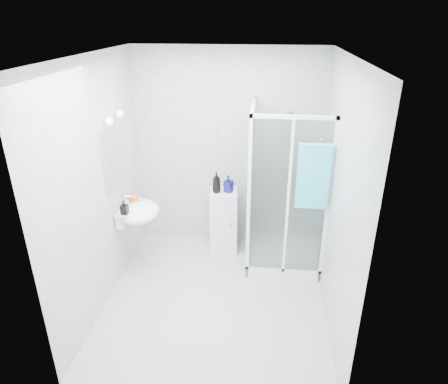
# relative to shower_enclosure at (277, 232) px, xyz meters

# --- Properties ---
(room) EXTENTS (2.40, 2.60, 2.60)m
(room) POSITION_rel_shower_enclosure_xyz_m (-0.67, -0.77, 0.85)
(room) COLOR silver
(room) RESTS_ON ground
(shower_enclosure) EXTENTS (0.90, 0.95, 2.00)m
(shower_enclosure) POSITION_rel_shower_enclosure_xyz_m (0.00, 0.00, 0.00)
(shower_enclosure) COLOR white
(shower_enclosure) RESTS_ON ground
(wall_basin) EXTENTS (0.46, 0.56, 0.35)m
(wall_basin) POSITION_rel_shower_enclosure_xyz_m (-1.66, -0.32, 0.35)
(wall_basin) COLOR white
(wall_basin) RESTS_ON ground
(mirror) EXTENTS (0.02, 0.60, 0.70)m
(mirror) POSITION_rel_shower_enclosure_xyz_m (-1.85, -0.32, 1.05)
(mirror) COLOR white
(mirror) RESTS_ON room
(vanity_lights) EXTENTS (0.10, 0.40, 0.08)m
(vanity_lights) POSITION_rel_shower_enclosure_xyz_m (-1.80, -0.32, 1.47)
(vanity_lights) COLOR silver
(vanity_lights) RESTS_ON room
(wall_hooks) EXTENTS (0.23, 0.06, 0.03)m
(wall_hooks) POSITION_rel_shower_enclosure_xyz_m (-0.92, 0.49, 1.17)
(wall_hooks) COLOR silver
(wall_hooks) RESTS_ON room
(storage_cabinet) EXTENTS (0.38, 0.39, 0.85)m
(storage_cabinet) POSITION_rel_shower_enclosure_xyz_m (-0.70, 0.26, -0.02)
(storage_cabinet) COLOR white
(storage_cabinet) RESTS_ON ground
(hand_towel) EXTENTS (0.34, 0.05, 0.73)m
(hand_towel) POSITION_rel_shower_enclosure_xyz_m (0.32, -0.40, 0.94)
(hand_towel) COLOR #34C0C7
(hand_towel) RESTS_ON shower_enclosure
(shampoo_bottle_a) EXTENTS (0.13, 0.13, 0.27)m
(shampoo_bottle_a) POSITION_rel_shower_enclosure_xyz_m (-0.78, 0.23, 0.54)
(shampoo_bottle_a) COLOR black
(shampoo_bottle_a) RESTS_ON storage_cabinet
(shampoo_bottle_b) EXTENTS (0.13, 0.13, 0.22)m
(shampoo_bottle_b) POSITION_rel_shower_enclosure_xyz_m (-0.64, 0.26, 0.51)
(shampoo_bottle_b) COLOR #110E57
(shampoo_bottle_b) RESTS_ON storage_cabinet
(soap_dispenser_orange) EXTENTS (0.16, 0.16, 0.16)m
(soap_dispenser_orange) POSITION_rel_shower_enclosure_xyz_m (-1.73, -0.20, 0.49)
(soap_dispenser_orange) COLOR #CF5518
(soap_dispenser_orange) RESTS_ON wall_basin
(soap_dispenser_black) EXTENTS (0.08, 0.09, 0.17)m
(soap_dispenser_black) POSITION_rel_shower_enclosure_xyz_m (-1.73, -0.50, 0.50)
(soap_dispenser_black) COLOR black
(soap_dispenser_black) RESTS_ON wall_basin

